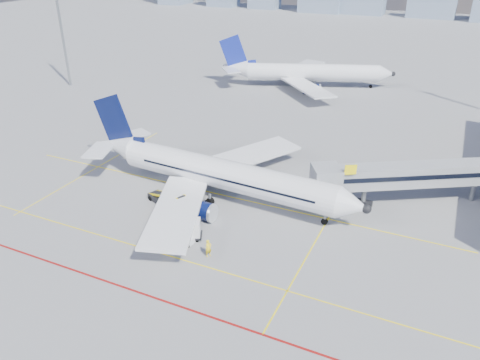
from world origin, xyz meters
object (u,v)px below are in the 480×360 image
object	(u,v)px
main_aircraft	(215,173)
belt_loader	(164,199)
ramp_worker	(208,248)
baggage_tug	(184,238)
cargo_dolly	(183,229)
second_aircraft	(305,72)

from	to	relation	value
main_aircraft	belt_loader	xyz separation A→B (m)	(-4.72, -4.67, -2.55)
main_aircraft	ramp_worker	world-z (taller)	main_aircraft
main_aircraft	ramp_worker	distance (m)	13.23
main_aircraft	baggage_tug	bearing A→B (deg)	-76.26
baggage_tug	belt_loader	xyz separation A→B (m)	(-6.71, 6.28, 0.04)
cargo_dolly	ramp_worker	size ratio (longest dim) A/B	2.29
ramp_worker	belt_loader	bearing A→B (deg)	85.67
cargo_dolly	second_aircraft	bearing A→B (deg)	71.46
main_aircraft	baggage_tug	xyz separation A→B (m)	(1.99, -10.95, -2.60)
cargo_dolly	belt_loader	size ratio (longest dim) A/B	0.69
second_aircraft	baggage_tug	bearing A→B (deg)	-103.58
second_aircraft	baggage_tug	size ratio (longest dim) A/B	19.43
ramp_worker	cargo_dolly	bearing A→B (deg)	97.59
cargo_dolly	belt_loader	xyz separation A→B (m)	(-6.10, 5.43, -0.54)
second_aircraft	baggage_tug	world-z (taller)	second_aircraft
cargo_dolly	ramp_worker	bearing A→B (deg)	-48.11
baggage_tug	ramp_worker	xyz separation A→B (m)	(3.45, -0.90, 0.34)
belt_loader	cargo_dolly	bearing A→B (deg)	-19.97
belt_loader	ramp_worker	size ratio (longest dim) A/B	3.29
main_aircraft	cargo_dolly	bearing A→B (deg)	-78.81
second_aircraft	ramp_worker	world-z (taller)	second_aircraft
second_aircraft	main_aircraft	bearing A→B (deg)	-104.32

